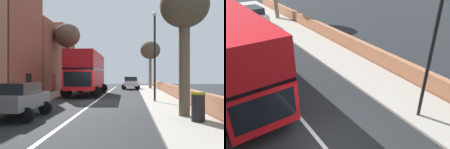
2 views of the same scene
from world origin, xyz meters
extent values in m
cube|color=#9E998E|center=(4.90, 0.00, 0.06)|extent=(2.60, 60.00, 0.12)
cube|color=#9E6647|center=(6.45, 0.00, 0.52)|extent=(0.36, 54.00, 1.04)
cube|color=red|center=(-1.70, 6.80, 1.55)|extent=(2.71, 10.50, 1.70)
cube|color=black|center=(-1.59, 1.60, 1.64)|extent=(2.20, 0.10, 1.19)
cylinder|color=black|center=(-0.35, 3.28, 0.50)|extent=(1.01, 0.32, 1.00)
cylinder|color=black|center=(-0.49, 10.39, 0.50)|extent=(1.01, 0.32, 1.00)
cube|color=silver|center=(2.50, 18.23, 0.83)|extent=(2.00, 4.53, 0.69)
cube|color=black|center=(2.51, 18.01, 1.46)|extent=(1.77, 2.52, 0.57)
cylinder|color=black|center=(1.51, 19.58, 0.32)|extent=(0.65, 0.25, 0.64)
cylinder|color=black|center=(3.38, 19.65, 0.32)|extent=(0.65, 0.25, 0.64)
cylinder|color=black|center=(1.62, 16.82, 0.32)|extent=(0.65, 0.25, 0.64)
cylinder|color=black|center=(3.49, 16.89, 0.32)|extent=(0.65, 0.25, 0.64)
cylinder|color=black|center=(4.30, -0.34, 3.12)|extent=(0.14, 0.14, 6.00)
camera|label=1|loc=(2.69, -19.69, 1.95)|focal=43.76mm
camera|label=2|loc=(-3.02, -4.92, 6.38)|focal=36.46mm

